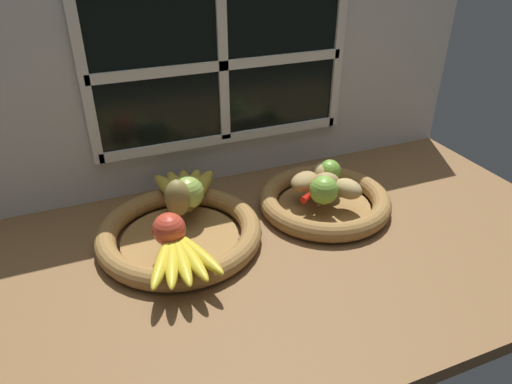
{
  "coord_description": "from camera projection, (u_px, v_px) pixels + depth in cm",
  "views": [
    {
      "loc": [
        -34.91,
        -79.21,
        61.0
      ],
      "look_at": [
        -0.99,
        3.99,
        8.55
      ],
      "focal_mm": 32.6,
      "sensor_mm": 36.0,
      "label": 1
    }
  ],
  "objects": [
    {
      "name": "fruit_bowl_left",
      "position": [
        180.0,
        233.0,
        1.01
      ],
      "size": [
        36.01,
        36.01,
        4.55
      ],
      "color": "olive",
      "rests_on": "ground_plane"
    },
    {
      "name": "back_wall",
      "position": [
        221.0,
        76.0,
        1.15
      ],
      "size": [
        140.0,
        4.6,
        55.0
      ],
      "color": "silver",
      "rests_on": "ground_plane"
    },
    {
      "name": "potato_back",
      "position": [
        324.0,
        172.0,
        1.15
      ],
      "size": [
        7.2,
        6.92,
        5.11
      ],
      "primitive_type": "ellipsoid",
      "rotation": [
        0.0,
        0.0,
        3.37
      ],
      "color": "tan",
      "rests_on": "fruit_bowl_right"
    },
    {
      "name": "apple_green_back",
      "position": [
        187.0,
        192.0,
        1.04
      ],
      "size": [
        7.72,
        7.72,
        7.72
      ],
      "primitive_type": "sphere",
      "color": "#99B74C",
      "rests_on": "fruit_bowl_left"
    },
    {
      "name": "banana_bunch_back",
      "position": [
        186.0,
        188.0,
        1.1
      ],
      "size": [
        16.58,
        18.29,
        3.35
      ],
      "color": "gold",
      "rests_on": "fruit_bowl_left"
    },
    {
      "name": "banana_bunch_front",
      "position": [
        180.0,
        256.0,
        0.88
      ],
      "size": [
        15.17,
        18.41,
        2.69
      ],
      "color": "gold",
      "rests_on": "fruit_bowl_left"
    },
    {
      "name": "potato_small",
      "position": [
        347.0,
        188.0,
        1.09
      ],
      "size": [
        7.61,
        8.73,
        4.57
      ],
      "primitive_type": "ellipsoid",
      "rotation": [
        0.0,
        0.0,
        1.97
      ],
      "color": "tan",
      "rests_on": "fruit_bowl_right"
    },
    {
      "name": "lime_near",
      "position": [
        325.0,
        191.0,
        1.06
      ],
      "size": [
        6.68,
        6.68,
        6.68
      ],
      "primitive_type": "sphere",
      "color": "#7AAD3D",
      "rests_on": "fruit_bowl_right"
    },
    {
      "name": "lime_far",
      "position": [
        329.0,
        171.0,
        1.15
      ],
      "size": [
        5.86,
        5.86,
        5.86
      ],
      "primitive_type": "sphere",
      "color": "#6B9E33",
      "rests_on": "fruit_bowl_right"
    },
    {
      "name": "ground_plane",
      "position": [
        267.0,
        237.0,
        1.06
      ],
      "size": [
        140.0,
        90.0,
        3.0
      ],
      "primitive_type": "cube",
      "color": "brown"
    },
    {
      "name": "apple_red_front",
      "position": [
        169.0,
        229.0,
        0.93
      ],
      "size": [
        6.76,
        6.76,
        6.76
      ],
      "primitive_type": "sphere",
      "color": "#CC422D",
      "rests_on": "fruit_bowl_left"
    },
    {
      "name": "potato_large",
      "position": [
        326.0,
        183.0,
        1.11
      ],
      "size": [
        8.02,
        7.06,
        5.16
      ],
      "primitive_type": "ellipsoid",
      "rotation": [
        0.0,
        0.0,
        2.69
      ],
      "color": "#A38451",
      "rests_on": "fruit_bowl_right"
    },
    {
      "name": "chili_pepper",
      "position": [
        316.0,
        190.0,
        1.11
      ],
      "size": [
        11.39,
        8.24,
        1.82
      ],
      "primitive_type": "cone",
      "rotation": [
        0.0,
        1.57,
        0.57
      ],
      "color": "red",
      "rests_on": "fruit_bowl_right"
    },
    {
      "name": "pear_brown",
      "position": [
        178.0,
        198.0,
        1.01
      ],
      "size": [
        7.76,
        7.87,
        8.65
      ],
      "primitive_type": "ellipsoid",
      "rotation": [
        0.0,
        0.0,
        2.62
      ],
      "color": "olive",
      "rests_on": "fruit_bowl_left"
    },
    {
      "name": "potato_oblong",
      "position": [
        305.0,
        181.0,
        1.12
      ],
      "size": [
        9.77,
        8.89,
        4.4
      ],
      "primitive_type": "ellipsoid",
      "rotation": [
        0.0,
        0.0,
        0.47
      ],
      "color": "#A38451",
      "rests_on": "fruit_bowl_right"
    },
    {
      "name": "fruit_bowl_right",
      "position": [
        324.0,
        201.0,
        1.13
      ],
      "size": [
        32.06,
        32.06,
        4.55
      ],
      "color": "olive",
      "rests_on": "ground_plane"
    }
  ]
}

